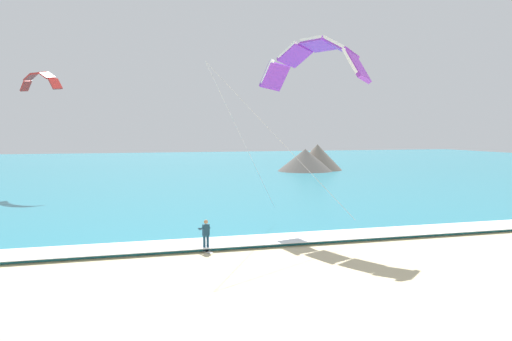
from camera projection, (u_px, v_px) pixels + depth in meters
name	position (u px, v px, depth m)	size (l,w,h in m)	color
sea	(155.00, 168.00, 85.40)	(200.00, 120.00, 0.20)	teal
surf_foam	(249.00, 240.00, 28.87)	(200.00, 2.73, 0.04)	white
surfboard	(206.00, 251.00, 27.19)	(0.81, 1.47, 0.09)	white
kitesurfer	(206.00, 234.00, 27.13)	(0.62, 0.61, 1.69)	#143347
kite_primary	(315.00, 58.00, 31.73)	(9.56, 7.99, 10.84)	purple
kite_distant	(40.00, 79.00, 49.86)	(4.26, 4.40, 1.88)	red
headland_right	(312.00, 160.00, 79.76)	(11.11, 10.73, 4.22)	#56514C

